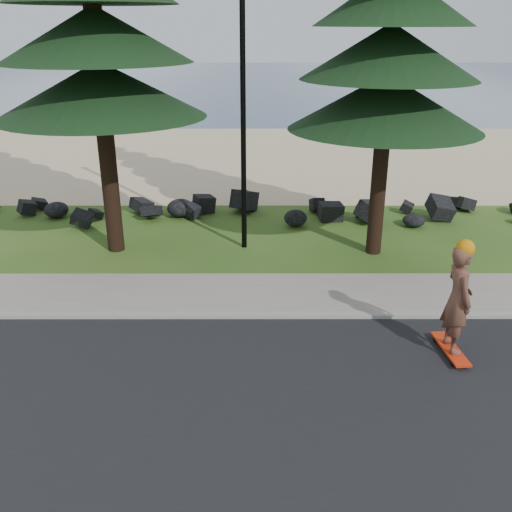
# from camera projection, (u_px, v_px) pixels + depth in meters

# --- Properties ---
(ground) EXTENTS (160.00, 160.00, 0.00)m
(ground) POSITION_uv_depth(u_px,v_px,m) (242.00, 298.00, 12.86)
(ground) COLOR #294E18
(ground) RESTS_ON ground
(road) EXTENTS (160.00, 7.00, 0.02)m
(road) POSITION_uv_depth(u_px,v_px,m) (235.00, 430.00, 8.69)
(road) COLOR black
(road) RESTS_ON ground
(kerb) EXTENTS (160.00, 0.20, 0.10)m
(kerb) POSITION_uv_depth(u_px,v_px,m) (241.00, 316.00, 12.01)
(kerb) COLOR gray
(kerb) RESTS_ON ground
(sidewalk) EXTENTS (160.00, 2.00, 0.08)m
(sidewalk) POSITION_uv_depth(u_px,v_px,m) (242.00, 293.00, 13.03)
(sidewalk) COLOR gray
(sidewalk) RESTS_ON ground
(beach_sand) EXTENTS (160.00, 15.00, 0.01)m
(beach_sand) POSITION_uv_depth(u_px,v_px,m) (249.00, 157.00, 26.26)
(beach_sand) COLOR #D0B78B
(beach_sand) RESTS_ON ground
(ocean) EXTENTS (160.00, 58.00, 0.01)m
(ocean) POSITION_uv_depth(u_px,v_px,m) (252.00, 81.00, 60.01)
(ocean) COLOR #384E6C
(ocean) RESTS_ON ground
(seawall_boulders) EXTENTS (60.00, 2.40, 1.10)m
(seawall_boulders) POSITION_uv_depth(u_px,v_px,m) (246.00, 219.00, 18.03)
(seawall_boulders) COLOR black
(seawall_boulders) RESTS_ON ground
(lamp_post) EXTENTS (0.25, 0.14, 8.14)m
(lamp_post) POSITION_uv_depth(u_px,v_px,m) (243.00, 93.00, 14.24)
(lamp_post) COLOR black
(lamp_post) RESTS_ON ground
(skateboarder) EXTENTS (0.55, 1.25, 2.28)m
(skateboarder) POSITION_uv_depth(u_px,v_px,m) (458.00, 299.00, 10.27)
(skateboarder) COLOR red
(skateboarder) RESTS_ON ground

